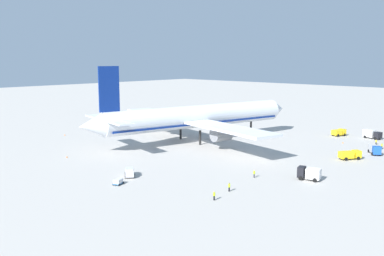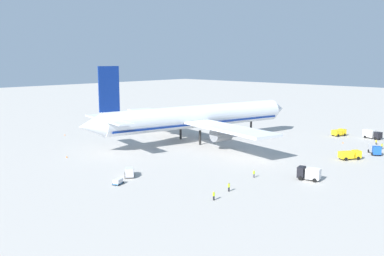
{
  "view_description": "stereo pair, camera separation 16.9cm",
  "coord_description": "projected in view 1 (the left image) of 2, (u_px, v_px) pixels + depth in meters",
  "views": [
    {
      "loc": [
        -99.44,
        -91.24,
        26.09
      ],
      "look_at": [
        -1.02,
        1.82,
        4.08
      ],
      "focal_mm": 40.11,
      "sensor_mm": 36.0,
      "label": 1
    },
    {
      "loc": [
        -99.33,
        -91.36,
        26.09
      ],
      "look_at": [
        -1.02,
        1.82,
        4.08
      ],
      "focal_mm": 40.11,
      "sensor_mm": 36.0,
      "label": 2
    }
  ],
  "objects": [
    {
      "name": "service_truck_1",
      "position": [
        350.0,
        155.0,
        111.87
      ],
      "size": [
        5.97,
        4.95,
        2.32
      ],
      "color": "yellow",
      "rests_on": "ground"
    },
    {
      "name": "traffic_cone_2",
      "position": [
        175.0,
        121.0,
        178.39
      ],
      "size": [
        0.36,
        0.36,
        0.55
      ],
      "primitive_type": "cone",
      "color": "orange",
      "rests_on": "ground"
    },
    {
      "name": "service_truck_3",
      "position": [
        375.0,
        149.0,
        118.05
      ],
      "size": [
        6.07,
        5.12,
        2.61
      ],
      "color": "#194CA5",
      "rests_on": "ground"
    },
    {
      "name": "service_truck_4",
      "position": [
        339.0,
        132.0,
        145.88
      ],
      "size": [
        5.16,
        3.84,
        2.3
      ],
      "color": "yellow",
      "rests_on": "ground"
    },
    {
      "name": "service_truck_2",
      "position": [
        372.0,
        134.0,
        141.02
      ],
      "size": [
        3.68,
        6.25,
        2.79
      ],
      "color": "black",
      "rests_on": "ground"
    },
    {
      "name": "airliner",
      "position": [
        195.0,
        117.0,
        135.34
      ],
      "size": [
        76.48,
        70.93,
        24.05
      ],
      "color": "silver",
      "rests_on": "ground"
    },
    {
      "name": "traffic_cone_1",
      "position": [
        65.0,
        135.0,
        146.9
      ],
      "size": [
        0.36,
        0.36,
        0.55
      ],
      "primitive_type": "cone",
      "color": "orange",
      "rests_on": "ground"
    },
    {
      "name": "ground_worker_3",
      "position": [
        382.0,
        146.0,
        124.65
      ],
      "size": [
        0.47,
        0.47,
        1.79
      ],
      "color": "black",
      "rests_on": "ground"
    },
    {
      "name": "ground_worker_1",
      "position": [
        214.0,
        196.0,
        79.65
      ],
      "size": [
        0.4,
        0.4,
        1.74
      ],
      "color": "black",
      "rests_on": "ground"
    },
    {
      "name": "ground_worker_2",
      "position": [
        254.0,
        174.0,
        94.76
      ],
      "size": [
        0.5,
        0.5,
        1.76
      ],
      "color": "#3F3F47",
      "rests_on": "ground"
    },
    {
      "name": "service_van",
      "position": [
        129.0,
        172.0,
        95.73
      ],
      "size": [
        4.16,
        4.65,
        1.97
      ],
      "color": "silver",
      "rests_on": "ground"
    },
    {
      "name": "service_truck_0",
      "position": [
        309.0,
        173.0,
        92.86
      ],
      "size": [
        3.54,
        5.19,
        2.77
      ],
      "color": "black",
      "rests_on": "ground"
    },
    {
      "name": "ground_plane",
      "position": [
        198.0,
        141.0,
        137.38
      ],
      "size": [
        600.0,
        600.0,
        0.0
      ],
      "primitive_type": "plane",
      "color": "#ADA8A0"
    },
    {
      "name": "ground_worker_4",
      "position": [
        376.0,
        142.0,
        131.02
      ],
      "size": [
        0.54,
        0.54,
        1.63
      ],
      "color": "black",
      "rests_on": "ground"
    },
    {
      "name": "traffic_cone_4",
      "position": [
        67.0,
        157.0,
        114.0
      ],
      "size": [
        0.36,
        0.36,
        0.55
      ],
      "primitive_type": "cone",
      "color": "orange",
      "rests_on": "ground"
    },
    {
      "name": "baggage_cart_1",
      "position": [
        118.0,
        181.0,
        89.68
      ],
      "size": [
        3.08,
        2.29,
        1.17
      ],
      "color": "#26598C",
      "rests_on": "ground"
    },
    {
      "name": "ground_worker_0",
      "position": [
        229.0,
        187.0,
        84.94
      ],
      "size": [
        0.49,
        0.49,
        1.79
      ],
      "color": "black",
      "rests_on": "ground"
    },
    {
      "name": "baggage_cart_0",
      "position": [
        207.0,
        112.0,
        206.73
      ],
      "size": [
        2.37,
        3.11,
        1.23
      ],
      "color": "gray",
      "rests_on": "ground"
    },
    {
      "name": "traffic_cone_3",
      "position": [
        220.0,
        122.0,
        177.09
      ],
      "size": [
        0.36,
        0.36,
        0.55
      ],
      "primitive_type": "cone",
      "color": "orange",
      "rests_on": "ground"
    },
    {
      "name": "traffic_cone_0",
      "position": [
        343.0,
        142.0,
        133.29
      ],
      "size": [
        0.36,
        0.36,
        0.55
      ],
      "primitive_type": "cone",
      "color": "orange",
      "rests_on": "ground"
    }
  ]
}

